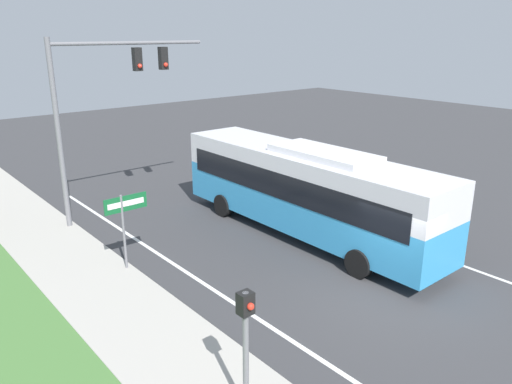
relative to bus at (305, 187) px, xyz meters
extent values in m
plane|color=#38383A|center=(-1.51, -4.69, -1.89)|extent=(80.00, 80.00, 0.00)
cube|color=silver|center=(-5.11, -4.69, -1.89)|extent=(0.14, 30.00, 0.01)
cube|color=silver|center=(2.09, -4.69, -1.89)|extent=(0.14, 30.00, 0.01)
cube|color=#3393D1|center=(0.00, 0.01, -0.71)|extent=(2.43, 11.43, 1.51)
cube|color=silver|center=(0.00, 0.01, 0.67)|extent=(2.43, 11.43, 1.23)
cube|color=black|center=(0.00, 0.01, 0.24)|extent=(2.47, 10.52, 0.93)
cube|color=silver|center=(0.00, -0.84, 1.40)|extent=(1.70, 4.00, 0.24)
cylinder|color=black|center=(-1.16, 3.56, -1.43)|extent=(0.28, 0.93, 0.93)
cylinder|color=black|center=(1.16, 3.56, -1.43)|extent=(0.28, 0.93, 0.93)
cylinder|color=black|center=(-1.16, -3.53, -1.43)|extent=(0.28, 0.93, 0.93)
cylinder|color=black|center=(1.16, -3.53, -1.43)|extent=(0.28, 0.93, 0.93)
cylinder|color=slate|center=(-6.56, 6.31, 1.68)|extent=(0.20, 0.20, 7.15)
cylinder|color=slate|center=(-3.39, 6.31, 5.01)|extent=(6.34, 0.14, 0.14)
cube|color=black|center=(-3.18, 6.31, 4.39)|extent=(0.32, 0.28, 0.90)
sphere|color=red|center=(-3.18, 6.13, 4.14)|extent=(0.18, 0.18, 0.18)
cube|color=black|center=(-2.01, 6.31, 4.39)|extent=(0.32, 0.28, 0.90)
sphere|color=red|center=(-2.01, 6.13, 4.14)|extent=(0.18, 0.18, 0.18)
cylinder|color=slate|center=(-7.59, -5.92, -0.49)|extent=(0.12, 0.12, 2.79)
cube|color=black|center=(-7.59, -5.92, 0.68)|extent=(0.28, 0.24, 0.44)
sphere|color=red|center=(-7.59, -6.07, 0.68)|extent=(0.14, 0.14, 0.14)
cylinder|color=slate|center=(-6.51, 1.49, -0.61)|extent=(0.08, 0.08, 2.56)
cube|color=#145B2D|center=(-6.37, 1.49, 0.37)|extent=(1.42, 0.03, 0.50)
cube|color=white|center=(-6.37, 1.48, 0.37)|extent=(1.21, 0.01, 0.17)
camera|label=1|loc=(-12.64, -12.22, 5.43)|focal=35.00mm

